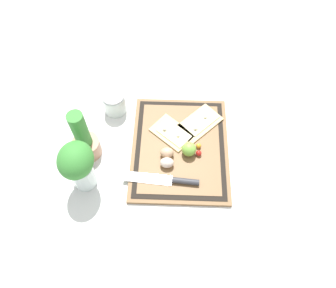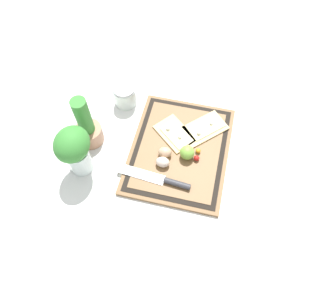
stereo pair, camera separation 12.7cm
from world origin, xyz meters
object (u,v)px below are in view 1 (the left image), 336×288
Objects in this scene: pizza_slice_near at (199,123)px; cherry_tomato_yellow at (199,147)px; lime at (189,149)px; egg_pink at (167,163)px; pizza_slice_far at (172,133)px; herb_pot at (84,141)px; cherry_tomato_red at (199,153)px; knife at (174,180)px; egg_brown at (167,153)px; herb_glass at (78,165)px; sauce_jar at (115,104)px.

pizza_slice_near reaches higher than cherry_tomato_yellow.
lime is 0.05m from cherry_tomato_yellow.
cherry_tomato_yellow is at bearing -56.48° from egg_pink.
pizza_slice_far is 0.34m from herb_pot.
herb_pot is (0.06, 0.31, 0.05)m from egg_pink.
cherry_tomato_red is (-0.15, 0.00, 0.01)m from pizza_slice_near.
pizza_slice_far is 9.63× the size of cherry_tomato_yellow.
egg_brown is (0.11, 0.03, 0.01)m from knife.
cherry_tomato_red is at bearing -38.94° from knife.
pizza_slice_far is 0.86× the size of herb_glass.
herb_pot is at bearing 79.58° from egg_pink.
pizza_slice_near is 0.12m from cherry_tomato_yellow.
pizza_slice_near is 9.40× the size of cherry_tomato_red.
pizza_slice_near is 0.23m from egg_pink.
knife is 0.07m from egg_pink.
herb_glass reaches higher than pizza_slice_far.
herb_glass is at bearing 110.51° from egg_brown.
egg_pink reaches higher than cherry_tomato_yellow.
sauce_jar is (0.19, 0.35, 0.01)m from cherry_tomato_yellow.
knife is (-0.21, -0.01, 0.00)m from pizza_slice_far.
sauce_jar is 0.42× the size of herb_glass.
cherry_tomato_yellow is at bearing -73.17° from egg_brown.
sauce_jar is (0.07, 0.35, 0.02)m from pizza_slice_near.
lime reaches higher than pizza_slice_near.
cherry_tomato_yellow is at bearing -118.46° from sauce_jar.
lime is 0.38m from sauce_jar.
sauce_jar reaches higher than egg_brown.
cherry_tomato_red is at bearing -74.22° from herb_glass.
pizza_slice_far is at bearing 58.29° from cherry_tomato_yellow.
pizza_slice_near is 1.08× the size of pizza_slice_far.
egg_brown reaches higher than pizza_slice_far.
herb_glass reaches higher than cherry_tomato_red.
pizza_slice_far is 0.10m from egg_brown.
herb_pot is (0.12, 0.34, 0.06)m from knife.
egg_brown is 0.94× the size of lime.
lime is at bearing -143.35° from pizza_slice_far.
herb_pot reaches higher than pizza_slice_far.
pizza_slice_far is 0.40m from herb_glass.
cherry_tomato_red is at bearing -132.21° from pizza_slice_far.
herb_glass reaches higher than pizza_slice_near.
pizza_slice_near is 0.15m from lime.
egg_brown reaches higher than knife.
herb_glass is (-0.21, 0.32, 0.11)m from pizza_slice_far.
pizza_slice_near is 0.20m from egg_brown.
egg_pink is 0.15m from cherry_tomato_yellow.
egg_pink reaches higher than cherry_tomato_red.
egg_pink reaches higher than pizza_slice_far.
knife is 1.18× the size of herb_pot.
pizza_slice_near is at bearing -1.92° from cherry_tomato_red.
cherry_tomato_red is at bearing 179.58° from cherry_tomato_yellow.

